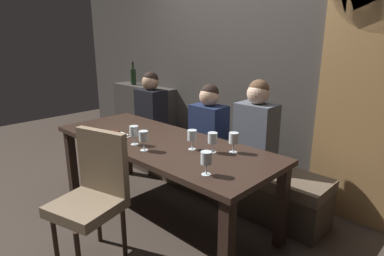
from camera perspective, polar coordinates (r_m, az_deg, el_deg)
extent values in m
plane|color=#382D26|center=(3.20, -5.26, -14.91)|extent=(9.00, 9.00, 0.00)
cube|color=#423D38|center=(3.66, 9.06, 13.62)|extent=(6.00, 0.12, 3.00)
cube|color=olive|center=(3.08, 28.92, 2.93)|extent=(0.90, 0.05, 2.10)
cube|color=#38342F|center=(4.75, -8.27, 1.65)|extent=(1.10, 0.28, 0.95)
cube|color=black|center=(3.67, -20.33, -5.66)|extent=(0.08, 0.08, 0.69)
cube|color=black|center=(2.20, 6.05, -20.08)|extent=(0.08, 0.08, 0.69)
cube|color=black|center=(4.00, -11.35, -3.20)|extent=(0.08, 0.08, 0.69)
cube|color=black|center=(2.71, 15.44, -13.15)|extent=(0.08, 0.08, 0.69)
cube|color=#302119|center=(2.90, -5.62, -2.65)|extent=(2.20, 0.84, 0.04)
cube|color=#40352A|center=(3.56, 3.26, -8.32)|extent=(2.50, 0.40, 0.35)
cube|color=brown|center=(3.47, 3.32, -4.94)|extent=(2.50, 0.44, 0.10)
cylinder|color=#302119|center=(2.71, -22.93, -17.25)|extent=(0.04, 0.04, 0.42)
cylinder|color=#302119|center=(2.84, -16.09, -14.95)|extent=(0.04, 0.04, 0.42)
cylinder|color=#302119|center=(2.58, -11.80, -18.12)|extent=(0.04, 0.04, 0.42)
cube|color=#7F6B51|center=(2.51, -18.01, -12.97)|extent=(0.54, 0.54, 0.08)
cube|color=#7F6B51|center=(2.51, -15.40, -5.67)|extent=(0.44, 0.17, 0.48)
cube|color=black|center=(4.04, -7.16, 2.80)|extent=(0.36, 0.24, 0.55)
sphere|color=tan|center=(3.97, -7.35, 7.99)|extent=(0.20, 0.20, 0.20)
sphere|color=black|center=(3.97, -7.25, 8.51)|extent=(0.18, 0.18, 0.18)
cube|color=#192342|center=(3.37, 2.93, -0.19)|extent=(0.36, 0.24, 0.50)
sphere|color=tan|center=(3.30, 3.01, 5.55)|extent=(0.20, 0.20, 0.20)
sphere|color=black|center=(3.30, 3.13, 6.17)|extent=(0.18, 0.18, 0.18)
cube|color=#4C515B|center=(3.07, 11.10, -1.22)|extent=(0.36, 0.24, 0.59)
sphere|color=#DBB293|center=(2.98, 11.50, 5.92)|extent=(0.20, 0.20, 0.20)
sphere|color=brown|center=(2.99, 11.64, 6.61)|extent=(0.18, 0.18, 0.18)
cylinder|color=black|center=(4.79, -10.25, 8.80)|extent=(0.08, 0.08, 0.22)
cylinder|color=black|center=(4.77, -10.34, 10.64)|extent=(0.03, 0.03, 0.09)
cylinder|color=black|center=(4.77, -10.37, 11.28)|extent=(0.03, 0.03, 0.02)
cylinder|color=silver|center=(2.82, -10.02, -2.83)|extent=(0.06, 0.06, 0.00)
cylinder|color=silver|center=(2.81, -10.06, -2.07)|extent=(0.01, 0.01, 0.07)
cylinder|color=silver|center=(2.78, -10.14, -0.51)|extent=(0.08, 0.08, 0.08)
cylinder|color=maroon|center=(2.79, -10.12, -0.88)|extent=(0.07, 0.07, 0.04)
cylinder|color=silver|center=(2.67, -8.39, -3.86)|extent=(0.06, 0.06, 0.00)
cylinder|color=silver|center=(2.66, -8.43, -3.06)|extent=(0.01, 0.01, 0.07)
cylinder|color=silver|center=(2.63, -8.50, -1.42)|extent=(0.08, 0.08, 0.08)
cylinder|color=silver|center=(2.62, 7.23, -4.22)|extent=(0.06, 0.06, 0.00)
cylinder|color=silver|center=(2.60, 7.26, -3.41)|extent=(0.01, 0.01, 0.07)
cylinder|color=silver|center=(2.58, 7.32, -1.73)|extent=(0.08, 0.08, 0.08)
cylinder|color=silver|center=(2.66, 0.02, -3.72)|extent=(0.06, 0.06, 0.00)
cylinder|color=silver|center=(2.65, 0.02, -2.92)|extent=(0.01, 0.01, 0.07)
cylinder|color=silver|center=(2.63, 0.02, -1.27)|extent=(0.08, 0.08, 0.08)
cylinder|color=silver|center=(2.20, 2.49, -8.13)|extent=(0.06, 0.06, 0.00)
cylinder|color=silver|center=(2.18, 2.50, -7.19)|extent=(0.01, 0.01, 0.07)
cylinder|color=silver|center=(2.15, 2.53, -5.23)|extent=(0.08, 0.08, 0.08)
cylinder|color=maroon|center=(2.17, 2.52, -5.94)|extent=(0.07, 0.07, 0.02)
cylinder|color=silver|center=(2.60, 3.58, -4.23)|extent=(0.06, 0.06, 0.00)
cylinder|color=silver|center=(2.59, 3.60, -3.41)|extent=(0.01, 0.01, 0.07)
cylinder|color=silver|center=(2.56, 3.63, -1.73)|extent=(0.08, 0.08, 0.08)
cylinder|color=maroon|center=(2.57, 3.62, -2.14)|extent=(0.07, 0.07, 0.04)
cylinder|color=white|center=(2.91, -12.96, -2.39)|extent=(0.12, 0.12, 0.01)
cylinder|color=white|center=(2.90, -13.00, -1.79)|extent=(0.06, 0.06, 0.06)
cylinder|color=brown|center=(2.89, -13.03, -1.34)|extent=(0.05, 0.05, 0.01)
cube|color=white|center=(3.10, -13.38, -1.23)|extent=(0.19, 0.19, 0.01)
cube|color=#381E14|center=(3.09, -13.31, -0.82)|extent=(0.08, 0.06, 0.04)
cube|color=silver|center=(3.01, -11.34, -1.67)|extent=(0.03, 0.17, 0.01)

